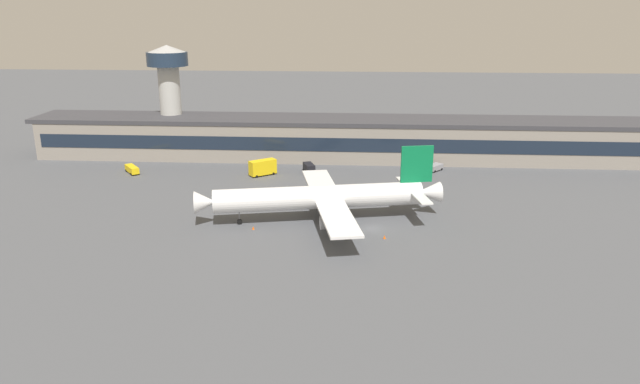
{
  "coord_description": "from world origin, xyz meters",
  "views": [
    {
      "loc": [
        -3.01,
        -112.96,
        43.14
      ],
      "look_at": [
        -11.09,
        8.11,
        5.0
      ],
      "focal_mm": 33.34,
      "sensor_mm": 36.0,
      "label": 1
    }
  ],
  "objects_px": {
    "catering_truck": "(262,167)",
    "traffic_cone_0": "(253,228)",
    "control_tower": "(169,87)",
    "pushback_tractor": "(435,167)",
    "traffic_cone_2": "(384,237)",
    "crew_van": "(309,168)",
    "airliner": "(323,197)",
    "belt_loader": "(132,169)",
    "traffic_cone_1": "(354,237)"
  },
  "relations": [
    {
      "from": "traffic_cone_0",
      "to": "traffic_cone_1",
      "type": "xyz_separation_m",
      "value": [
        20.37,
        -3.37,
        -0.05
      ]
    },
    {
      "from": "control_tower",
      "to": "traffic_cone_2",
      "type": "bearing_deg",
      "value": -47.17
    },
    {
      "from": "airliner",
      "to": "belt_loader",
      "type": "relative_size",
      "value": 8.2
    },
    {
      "from": "belt_loader",
      "to": "catering_truck",
      "type": "bearing_deg",
      "value": 0.0
    },
    {
      "from": "traffic_cone_1",
      "to": "traffic_cone_2",
      "type": "relative_size",
      "value": 0.83
    },
    {
      "from": "crew_van",
      "to": "traffic_cone_2",
      "type": "height_order",
      "value": "crew_van"
    },
    {
      "from": "belt_loader",
      "to": "traffic_cone_2",
      "type": "bearing_deg",
      "value": -33.0
    },
    {
      "from": "airliner",
      "to": "crew_van",
      "type": "bearing_deg",
      "value": 99.42
    },
    {
      "from": "airliner",
      "to": "belt_loader",
      "type": "height_order",
      "value": "airliner"
    },
    {
      "from": "belt_loader",
      "to": "control_tower",
      "type": "bearing_deg",
      "value": 79.79
    },
    {
      "from": "pushback_tractor",
      "to": "traffic_cone_2",
      "type": "bearing_deg",
      "value": -106.97
    },
    {
      "from": "control_tower",
      "to": "traffic_cone_2",
      "type": "distance_m",
      "value": 93.29
    },
    {
      "from": "pushback_tractor",
      "to": "traffic_cone_0",
      "type": "relative_size",
      "value": 8.27
    },
    {
      "from": "crew_van",
      "to": "belt_loader",
      "type": "distance_m",
      "value": 47.77
    },
    {
      "from": "traffic_cone_1",
      "to": "crew_van",
      "type": "bearing_deg",
      "value": 105.31
    },
    {
      "from": "crew_van",
      "to": "catering_truck",
      "type": "relative_size",
      "value": 0.77
    },
    {
      "from": "airliner",
      "to": "traffic_cone_0",
      "type": "bearing_deg",
      "value": -155.19
    },
    {
      "from": "airliner",
      "to": "traffic_cone_2",
      "type": "relative_size",
      "value": 76.43
    },
    {
      "from": "pushback_tractor",
      "to": "catering_truck",
      "type": "height_order",
      "value": "catering_truck"
    },
    {
      "from": "control_tower",
      "to": "catering_truck",
      "type": "xyz_separation_m",
      "value": [
        31.22,
        -23.82,
        -17.79
      ]
    },
    {
      "from": "control_tower",
      "to": "traffic_cone_0",
      "type": "height_order",
      "value": "control_tower"
    },
    {
      "from": "pushback_tractor",
      "to": "catering_truck",
      "type": "xyz_separation_m",
      "value": [
        -46.31,
        -7.87,
        1.24
      ]
    },
    {
      "from": "traffic_cone_0",
      "to": "belt_loader",
      "type": "bearing_deg",
      "value": 135.17
    },
    {
      "from": "catering_truck",
      "to": "traffic_cone_2",
      "type": "xyz_separation_m",
      "value": [
        30.77,
        -43.04,
        -1.96
      ]
    },
    {
      "from": "airliner",
      "to": "traffic_cone_1",
      "type": "distance_m",
      "value": 12.72
    },
    {
      "from": "pushback_tractor",
      "to": "traffic_cone_0",
      "type": "distance_m",
      "value": 63.39
    },
    {
      "from": "crew_van",
      "to": "traffic_cone_0",
      "type": "bearing_deg",
      "value": -100.06
    },
    {
      "from": "catering_truck",
      "to": "traffic_cone_0",
      "type": "bearing_deg",
      "value": -83.54
    },
    {
      "from": "belt_loader",
      "to": "crew_van",
      "type": "bearing_deg",
      "value": 3.98
    },
    {
      "from": "belt_loader",
      "to": "traffic_cone_0",
      "type": "relative_size",
      "value": 9.71
    },
    {
      "from": "traffic_cone_2",
      "to": "pushback_tractor",
      "type": "bearing_deg",
      "value": 73.03
    },
    {
      "from": "control_tower",
      "to": "pushback_tractor",
      "type": "xyz_separation_m",
      "value": [
        77.53,
        -15.95,
        -19.03
      ]
    },
    {
      "from": "belt_loader",
      "to": "catering_truck",
      "type": "relative_size",
      "value": 0.86
    },
    {
      "from": "airliner",
      "to": "belt_loader",
      "type": "xyz_separation_m",
      "value": [
        -53.75,
        33.43,
        -3.96
      ]
    },
    {
      "from": "crew_van",
      "to": "catering_truck",
      "type": "height_order",
      "value": "catering_truck"
    },
    {
      "from": "traffic_cone_0",
      "to": "traffic_cone_2",
      "type": "relative_size",
      "value": 0.96
    },
    {
      "from": "control_tower",
      "to": "crew_van",
      "type": "bearing_deg",
      "value": -25.31
    },
    {
      "from": "belt_loader",
      "to": "traffic_cone_0",
      "type": "xyz_separation_m",
      "value": [
        40.01,
        -39.78,
        -0.83
      ]
    },
    {
      "from": "crew_van",
      "to": "catering_truck",
      "type": "bearing_deg",
      "value": -164.73
    },
    {
      "from": "belt_loader",
      "to": "traffic_cone_1",
      "type": "relative_size",
      "value": 11.29
    },
    {
      "from": "pushback_tractor",
      "to": "belt_loader",
      "type": "relative_size",
      "value": 0.85
    },
    {
      "from": "pushback_tractor",
      "to": "traffic_cone_2",
      "type": "relative_size",
      "value": 7.94
    },
    {
      "from": "airliner",
      "to": "control_tower",
      "type": "relative_size",
      "value": 1.6
    },
    {
      "from": "catering_truck",
      "to": "traffic_cone_0",
      "type": "relative_size",
      "value": 11.28
    },
    {
      "from": "catering_truck",
      "to": "traffic_cone_0",
      "type": "height_order",
      "value": "catering_truck"
    },
    {
      "from": "crew_van",
      "to": "traffic_cone_2",
      "type": "xyz_separation_m",
      "value": [
        18.62,
        -46.36,
        -1.12
      ]
    },
    {
      "from": "catering_truck",
      "to": "traffic_cone_2",
      "type": "bearing_deg",
      "value": -54.43
    },
    {
      "from": "control_tower",
      "to": "pushback_tractor",
      "type": "bearing_deg",
      "value": -11.63
    },
    {
      "from": "airliner",
      "to": "pushback_tractor",
      "type": "xyz_separation_m",
      "value": [
        28.07,
        41.3,
        -4.06
      ]
    },
    {
      "from": "crew_van",
      "to": "traffic_cone_0",
      "type": "xyz_separation_m",
      "value": [
        -7.65,
        -43.09,
        -1.14
      ]
    }
  ]
}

